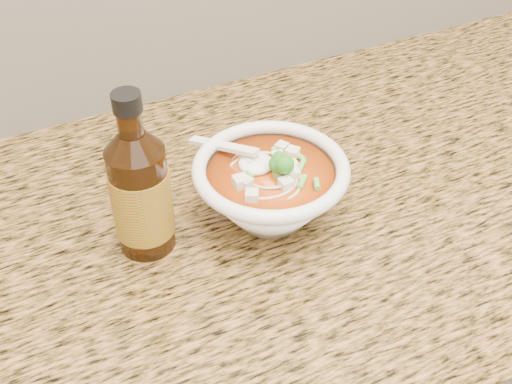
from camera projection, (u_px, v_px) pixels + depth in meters
name	position (u px, v px, depth m)	size (l,w,h in m)	color
counter_slab	(294.00, 207.00, 0.87)	(4.00, 0.68, 0.04)	#A5683C
soup_bowl	(270.00, 190.00, 0.79)	(0.19, 0.21, 0.11)	white
hot_sauce_bottle	(141.00, 193.00, 0.73)	(0.08, 0.08, 0.21)	#381C07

